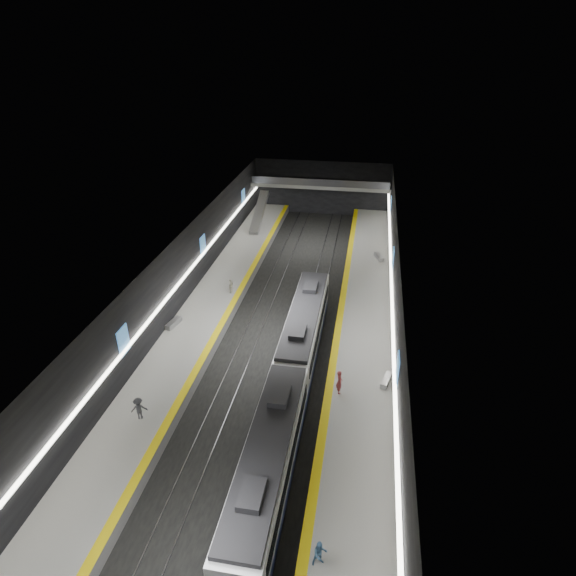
% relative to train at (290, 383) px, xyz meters
% --- Properties ---
extents(ground, '(70.00, 70.00, 0.00)m').
position_rel_train_xyz_m(ground, '(-2.50, 7.82, -2.20)').
color(ground, black).
rests_on(ground, ground).
extents(ceiling, '(20.00, 70.00, 0.04)m').
position_rel_train_xyz_m(ceiling, '(-2.50, 7.82, 5.80)').
color(ceiling, beige).
rests_on(ceiling, wall_left).
extents(wall_left, '(0.04, 70.00, 8.00)m').
position_rel_train_xyz_m(wall_left, '(-12.50, 7.82, 1.80)').
color(wall_left, black).
rests_on(wall_left, ground).
extents(wall_right, '(0.04, 70.00, 8.00)m').
position_rel_train_xyz_m(wall_right, '(7.50, 7.82, 1.80)').
color(wall_right, black).
rests_on(wall_right, ground).
extents(wall_back, '(20.00, 0.04, 8.00)m').
position_rel_train_xyz_m(wall_back, '(-2.50, 42.82, 1.80)').
color(wall_back, black).
rests_on(wall_back, ground).
extents(platform_left, '(5.00, 70.00, 1.00)m').
position_rel_train_xyz_m(platform_left, '(-10.00, 7.82, -1.70)').
color(platform_left, slate).
rests_on(platform_left, ground).
extents(tile_surface_left, '(5.00, 70.00, 0.02)m').
position_rel_train_xyz_m(tile_surface_left, '(-10.00, 7.82, -1.19)').
color(tile_surface_left, '#9C9C97').
rests_on(tile_surface_left, platform_left).
extents(tactile_strip_left, '(0.60, 70.00, 0.02)m').
position_rel_train_xyz_m(tactile_strip_left, '(-7.80, 7.82, -1.18)').
color(tactile_strip_left, yellow).
rests_on(tactile_strip_left, platform_left).
extents(platform_right, '(5.00, 70.00, 1.00)m').
position_rel_train_xyz_m(platform_right, '(5.00, 7.82, -1.70)').
color(platform_right, slate).
rests_on(platform_right, ground).
extents(tile_surface_right, '(5.00, 70.00, 0.02)m').
position_rel_train_xyz_m(tile_surface_right, '(5.00, 7.82, -1.19)').
color(tile_surface_right, '#9C9C97').
rests_on(tile_surface_right, platform_right).
extents(tactile_strip_right, '(0.60, 70.00, 0.02)m').
position_rel_train_xyz_m(tactile_strip_right, '(2.80, 7.82, -1.18)').
color(tactile_strip_right, yellow).
rests_on(tactile_strip_right, platform_right).
extents(rails, '(6.52, 70.00, 0.12)m').
position_rel_train_xyz_m(rails, '(-2.50, 7.82, -2.14)').
color(rails, gray).
rests_on(rails, ground).
extents(train, '(2.69, 30.04, 3.60)m').
position_rel_train_xyz_m(train, '(0.00, 0.00, 0.00)').
color(train, '#0E1234').
rests_on(train, ground).
extents(ad_posters, '(19.94, 53.50, 2.20)m').
position_rel_train_xyz_m(ad_posters, '(-2.50, 8.82, 2.30)').
color(ad_posters, '#4282C7').
rests_on(ad_posters, wall_left).
extents(cove_light_left, '(0.25, 68.60, 0.12)m').
position_rel_train_xyz_m(cove_light_left, '(-12.30, 7.82, 1.60)').
color(cove_light_left, white).
rests_on(cove_light_left, wall_left).
extents(cove_light_right, '(0.25, 68.60, 0.12)m').
position_rel_train_xyz_m(cove_light_right, '(7.30, 7.82, 1.60)').
color(cove_light_right, white).
rests_on(cove_light_right, wall_right).
extents(mezzanine_bridge, '(20.00, 3.00, 1.50)m').
position_rel_train_xyz_m(mezzanine_bridge, '(-2.50, 40.75, 2.84)').
color(mezzanine_bridge, gray).
rests_on(mezzanine_bridge, wall_left).
extents(escalator, '(1.20, 7.50, 3.92)m').
position_rel_train_xyz_m(escalator, '(-10.00, 33.82, 0.70)').
color(escalator, '#99999E').
rests_on(escalator, platform_left).
extents(bench_left_far, '(0.95, 2.01, 0.47)m').
position_rel_train_xyz_m(bench_left_far, '(-12.00, 7.58, -0.96)').
color(bench_left_far, '#99999E').
rests_on(bench_left_far, platform_left).
extents(bench_right_near, '(0.93, 1.83, 0.43)m').
position_rel_train_xyz_m(bench_right_near, '(7.00, 2.69, -0.98)').
color(bench_right_near, '#99999E').
rests_on(bench_right_near, platform_right).
extents(bench_right_far, '(1.14, 2.04, 0.48)m').
position_rel_train_xyz_m(bench_right_far, '(6.25, 25.45, -0.96)').
color(bench_right_far, '#99999E').
rests_on(bench_right_far, platform_right).
extents(passenger_right_a, '(0.60, 0.78, 1.92)m').
position_rel_train_xyz_m(passenger_right_a, '(3.55, 0.96, -0.24)').
color(passenger_right_a, '#AE4143').
rests_on(passenger_right_a, platform_right).
extents(passenger_right_b, '(0.93, 0.84, 1.56)m').
position_rel_train_xyz_m(passenger_right_b, '(3.63, -12.20, -0.42)').
color(passenger_right_b, teal).
rests_on(passenger_right_b, platform_right).
extents(passenger_left_a, '(0.47, 0.93, 1.53)m').
position_rel_train_xyz_m(passenger_left_a, '(-8.54, 14.43, -0.43)').
color(passenger_left_a, beige).
rests_on(passenger_left_a, platform_left).
extents(passenger_left_b, '(1.26, 1.01, 1.70)m').
position_rel_train_xyz_m(passenger_left_b, '(-9.78, -4.08, -0.35)').
color(passenger_left_b, '#3A3B41').
rests_on(passenger_left_b, platform_left).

